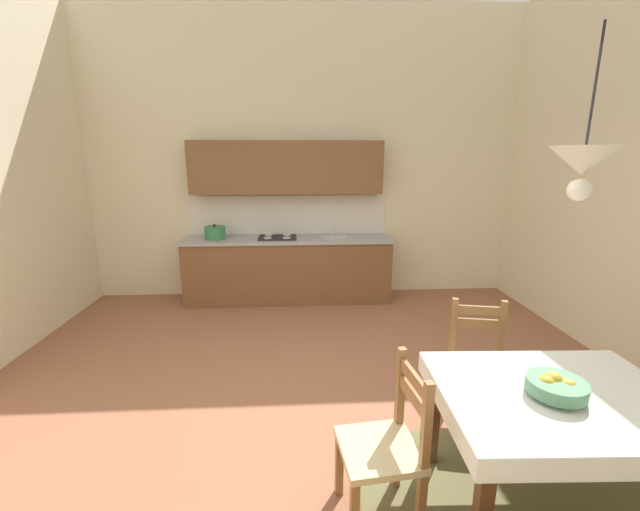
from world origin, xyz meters
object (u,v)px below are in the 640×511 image
(dining_chair_tv_side, at_px, (386,447))
(fruit_bowl, at_px, (556,386))
(pendant_lamp, at_px, (583,163))
(dining_chair_kitchen_side, at_px, (478,367))
(dining_table, at_px, (556,414))
(kitchen_cabinetry, at_px, (288,240))

(dining_chair_tv_side, xyz_separation_m, fruit_bowl, (0.88, -0.05, 0.37))
(fruit_bowl, relative_size, pendant_lamp, 0.37)
(dining_chair_kitchen_side, distance_m, pendant_lamp, 1.71)
(dining_table, relative_size, pendant_lamp, 1.62)
(dining_table, distance_m, dining_chair_kitchen_side, 0.85)
(dining_table, height_order, dining_chair_kitchen_side, dining_chair_kitchen_side)
(dining_chair_kitchen_side, bearing_deg, dining_table, -87.13)
(kitchen_cabinetry, xyz_separation_m, dining_chair_tv_side, (0.61, -3.65, -0.41))
(dining_chair_kitchen_side, height_order, dining_chair_tv_side, same)
(kitchen_cabinetry, relative_size, fruit_bowl, 9.52)
(dining_table, bearing_deg, kitchen_cabinetry, 112.70)
(dining_chair_tv_side, bearing_deg, dining_chair_kitchen_side, 42.51)
(kitchen_cabinetry, distance_m, pendant_lamp, 4.07)
(kitchen_cabinetry, height_order, pendant_lamp, pendant_lamp)
(kitchen_cabinetry, xyz_separation_m, pendant_lamp, (1.51, -3.61, 1.11))
(dining_table, relative_size, fruit_bowl, 4.36)
(kitchen_cabinetry, relative_size, pendant_lamp, 3.55)
(dining_chair_tv_side, bearing_deg, dining_table, -1.25)
(dining_chair_tv_side, height_order, fruit_bowl, dining_chair_tv_side)
(dining_chair_tv_side, bearing_deg, pendant_lamp, 2.34)
(dining_table, distance_m, dining_chair_tv_side, 0.95)
(dining_chair_tv_side, distance_m, pendant_lamp, 1.77)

